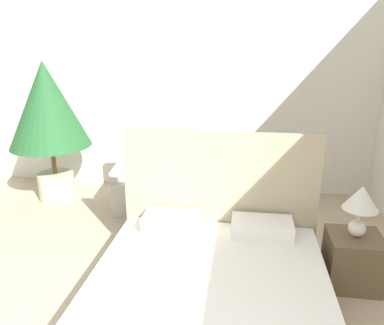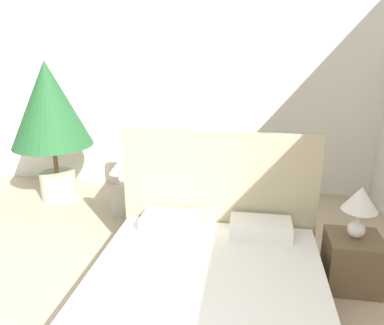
{
  "view_description": "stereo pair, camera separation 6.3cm",
  "coord_description": "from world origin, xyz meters",
  "px_view_note": "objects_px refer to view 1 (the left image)",
  "views": [
    {
      "loc": [
        0.72,
        -1.16,
        2.13
      ],
      "look_at": [
        0.15,
        2.77,
        0.84
      ],
      "focal_mm": 35.0,
      "sensor_mm": 36.0,
      "label": 1
    },
    {
      "loc": [
        0.78,
        -1.15,
        2.13
      ],
      "look_at": [
        0.15,
        2.77,
        0.84
      ],
      "focal_mm": 35.0,
      "sensor_mm": 36.0,
      "label": 2
    }
  ],
  "objects_px": {
    "armchair_near_window_right": "(206,191)",
    "nightstand": "(353,260)",
    "bed": "(209,296)",
    "side_table": "(172,189)",
    "armchair_near_window_left": "(138,187)",
    "table_lamp": "(361,202)",
    "potted_palm": "(48,110)"
  },
  "relations": [
    {
      "from": "nightstand",
      "to": "side_table",
      "type": "distance_m",
      "value": 2.39
    },
    {
      "from": "bed",
      "to": "armchair_near_window_right",
      "type": "relative_size",
      "value": 2.45
    },
    {
      "from": "bed",
      "to": "armchair_near_window_left",
      "type": "xyz_separation_m",
      "value": [
        -1.16,
        2.09,
        0.01
      ]
    },
    {
      "from": "nightstand",
      "to": "table_lamp",
      "type": "distance_m",
      "value": 0.57
    },
    {
      "from": "armchair_near_window_right",
      "to": "nightstand",
      "type": "relative_size",
      "value": 1.77
    },
    {
      "from": "bed",
      "to": "table_lamp",
      "type": "relative_size",
      "value": 4.44
    },
    {
      "from": "bed",
      "to": "armchair_near_window_left",
      "type": "height_order",
      "value": "bed"
    },
    {
      "from": "bed",
      "to": "nightstand",
      "type": "xyz_separation_m",
      "value": [
        1.24,
        0.72,
        -0.02
      ]
    },
    {
      "from": "potted_palm",
      "to": "armchair_near_window_right",
      "type": "bearing_deg",
      "value": -2.43
    },
    {
      "from": "potted_palm",
      "to": "table_lamp",
      "type": "height_order",
      "value": "potted_palm"
    },
    {
      "from": "bed",
      "to": "nightstand",
      "type": "bearing_deg",
      "value": 29.97
    },
    {
      "from": "bed",
      "to": "side_table",
      "type": "distance_m",
      "value": 2.22
    },
    {
      "from": "armchair_near_window_left",
      "to": "armchair_near_window_right",
      "type": "xyz_separation_m",
      "value": [
        0.92,
        0.0,
        0.0
      ]
    },
    {
      "from": "armchair_near_window_right",
      "to": "nightstand",
      "type": "distance_m",
      "value": 2.02
    },
    {
      "from": "bed",
      "to": "armchair_near_window_right",
      "type": "height_order",
      "value": "bed"
    },
    {
      "from": "side_table",
      "to": "armchair_near_window_left",
      "type": "bearing_deg",
      "value": -178.05
    },
    {
      "from": "nightstand",
      "to": "table_lamp",
      "type": "bearing_deg",
      "value": 110.16
    },
    {
      "from": "bed",
      "to": "potted_palm",
      "type": "height_order",
      "value": "potted_palm"
    },
    {
      "from": "armchair_near_window_right",
      "to": "nightstand",
      "type": "bearing_deg",
      "value": -48.73
    },
    {
      "from": "bed",
      "to": "armchair_near_window_right",
      "type": "bearing_deg",
      "value": 96.56
    },
    {
      "from": "potted_palm",
      "to": "side_table",
      "type": "distance_m",
      "value": 1.96
    },
    {
      "from": "armchair_near_window_left",
      "to": "bed",
      "type": "bearing_deg",
      "value": -66.89
    },
    {
      "from": "bed",
      "to": "nightstand",
      "type": "height_order",
      "value": "bed"
    },
    {
      "from": "nightstand",
      "to": "potted_palm",
      "type": "bearing_deg",
      "value": 157.96
    },
    {
      "from": "bed",
      "to": "table_lamp",
      "type": "bearing_deg",
      "value": 30.36
    },
    {
      "from": "side_table",
      "to": "nightstand",
      "type": "bearing_deg",
      "value": -35.62
    },
    {
      "from": "armchair_near_window_right",
      "to": "table_lamp",
      "type": "relative_size",
      "value": 1.81
    },
    {
      "from": "armchair_near_window_left",
      "to": "potted_palm",
      "type": "height_order",
      "value": "potted_palm"
    },
    {
      "from": "nightstand",
      "to": "side_table",
      "type": "relative_size",
      "value": 0.93
    },
    {
      "from": "armchair_near_window_left",
      "to": "armchair_near_window_right",
      "type": "relative_size",
      "value": 1.0
    },
    {
      "from": "potted_palm",
      "to": "side_table",
      "type": "height_order",
      "value": "potted_palm"
    },
    {
      "from": "armchair_near_window_right",
      "to": "side_table",
      "type": "distance_m",
      "value": 0.46
    }
  ]
}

